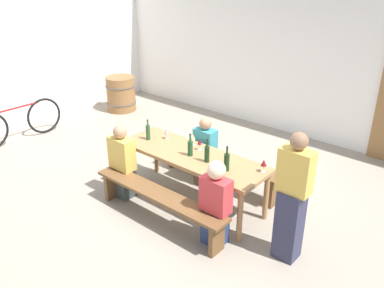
% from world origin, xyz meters
% --- Properties ---
extents(ground_plane, '(24.00, 24.00, 0.00)m').
position_xyz_m(ground_plane, '(0.00, 0.00, 0.00)').
color(ground_plane, gray).
extents(back_wall, '(14.00, 0.20, 3.20)m').
position_xyz_m(back_wall, '(0.00, 3.27, 1.60)').
color(back_wall, white).
rests_on(back_wall, ground).
extents(side_wall, '(0.20, 6.94, 3.20)m').
position_xyz_m(side_wall, '(-4.56, 0.00, 1.60)').
color(side_wall, white).
rests_on(side_wall, ground).
extents(tasting_table, '(2.18, 0.73, 0.75)m').
position_xyz_m(tasting_table, '(0.00, 0.00, 0.67)').
color(tasting_table, '#9E7247').
rests_on(tasting_table, ground).
extents(bench_near, '(2.08, 0.30, 0.45)m').
position_xyz_m(bench_near, '(0.00, -0.66, 0.36)').
color(bench_near, brown).
rests_on(bench_near, ground).
extents(bench_far, '(2.08, 0.30, 0.45)m').
position_xyz_m(bench_far, '(0.00, 0.66, 0.36)').
color(bench_far, brown).
rests_on(bench_far, ground).
extents(wine_bottle_0, '(0.06, 0.06, 0.31)m').
position_xyz_m(wine_bottle_0, '(-0.80, -0.04, 0.87)').
color(wine_bottle_0, '#234C2D').
rests_on(wine_bottle_0, tasting_table).
extents(wine_bottle_1, '(0.07, 0.07, 0.33)m').
position_xyz_m(wine_bottle_1, '(0.63, -0.07, 0.87)').
color(wine_bottle_1, '#143319').
rests_on(wine_bottle_1, tasting_table).
extents(wine_bottle_2, '(0.07, 0.07, 0.32)m').
position_xyz_m(wine_bottle_2, '(0.29, -0.05, 0.87)').
color(wine_bottle_2, '#143319').
rests_on(wine_bottle_2, tasting_table).
extents(wine_bottle_3, '(0.07, 0.07, 0.31)m').
position_xyz_m(wine_bottle_3, '(0.01, -0.05, 0.86)').
color(wine_bottle_3, '#194723').
rests_on(wine_bottle_3, tasting_table).
extents(wine_glass_0, '(0.06, 0.06, 0.16)m').
position_xyz_m(wine_glass_0, '(-0.01, 0.17, 0.87)').
color(wine_glass_0, silver).
rests_on(wine_glass_0, tasting_table).
extents(wine_glass_1, '(0.08, 0.08, 0.17)m').
position_xyz_m(wine_glass_1, '(1.00, 0.19, 0.87)').
color(wine_glass_1, silver).
rests_on(wine_glass_1, tasting_table).
extents(wine_glass_2, '(0.06, 0.06, 0.17)m').
position_xyz_m(wine_glass_2, '(-0.18, 0.23, 0.87)').
color(wine_glass_2, silver).
rests_on(wine_glass_2, tasting_table).
extents(wine_glass_3, '(0.07, 0.07, 0.17)m').
position_xyz_m(wine_glass_3, '(-0.61, 0.15, 0.86)').
color(wine_glass_3, silver).
rests_on(wine_glass_3, tasting_table).
extents(seated_guest_near_0, '(0.38, 0.24, 1.10)m').
position_xyz_m(seated_guest_near_0, '(-0.85, -0.51, 0.52)').
color(seated_guest_near_0, '#353E3F').
rests_on(seated_guest_near_0, ground).
extents(seated_guest_near_1, '(0.36, 0.24, 1.10)m').
position_xyz_m(seated_guest_near_1, '(0.80, -0.51, 0.53)').
color(seated_guest_near_1, navy).
rests_on(seated_guest_near_1, ground).
extents(seated_guest_far_0, '(0.32, 0.24, 1.08)m').
position_xyz_m(seated_guest_far_0, '(-0.18, 0.51, 0.51)').
color(seated_guest_far_0, brown).
rests_on(seated_guest_far_0, ground).
extents(standing_host, '(0.36, 0.24, 1.56)m').
position_xyz_m(standing_host, '(1.58, -0.18, 0.76)').
color(standing_host, '#2F314B').
rests_on(standing_host, ground).
extents(wine_barrel, '(0.67, 0.67, 0.77)m').
position_xyz_m(wine_barrel, '(-3.71, 1.89, 0.39)').
color(wine_barrel, olive).
rests_on(wine_barrel, ground).
extents(parked_bicycle_0, '(0.20, 1.78, 0.90)m').
position_xyz_m(parked_bicycle_0, '(-3.86, -0.51, 0.37)').
color(parked_bicycle_0, black).
rests_on(parked_bicycle_0, ground).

